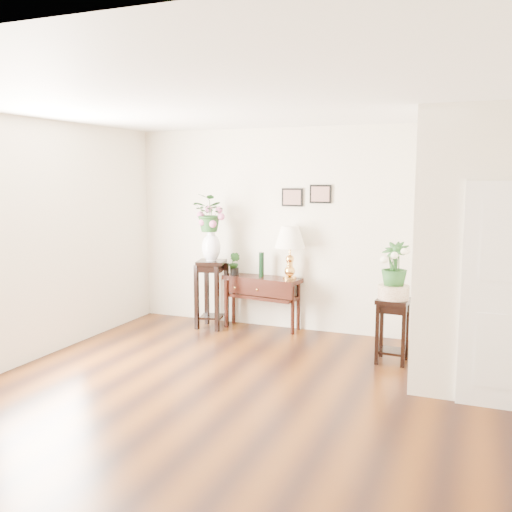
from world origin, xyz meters
The scene contains 19 objects.
floor centered at (0.00, 0.00, 0.00)m, with size 6.00×5.50×0.02m, color #52280C.
ceiling centered at (0.00, 0.00, 2.80)m, with size 6.00×5.50×0.02m, color white.
wall_back centered at (0.00, 2.75, 1.40)m, with size 6.00×0.02×2.80m, color silver.
wall_front centered at (0.00, -2.75, 1.40)m, with size 6.00×0.02×2.80m, color silver.
wall_left centered at (-3.00, 0.00, 1.40)m, with size 0.02×5.50×2.80m, color silver.
partition centered at (2.10, 1.77, 1.40)m, with size 1.80×1.95×2.80m, color silver.
art_print_left centered at (-0.65, 2.73, 1.85)m, with size 0.30×0.02×0.25m, color black.
art_print_right centered at (-0.25, 2.73, 1.90)m, with size 0.30×0.02×0.25m, color black.
wall_ornament centered at (1.16, 1.90, 2.05)m, with size 0.51×0.51×0.07m, color orange.
console_table centered at (-1.03, 2.57, 0.37)m, with size 1.11×0.37×0.74m, color black.
table_lamp centered at (-0.62, 2.57, 1.09)m, with size 0.42×0.42×0.74m, color #DCA24E.
green_vase centered at (-1.04, 2.57, 0.91)m, with size 0.07×0.07×0.35m, color black.
potted_plant centered at (-1.45, 2.57, 0.90)m, with size 0.17×0.14×0.31m, color #1D481C.
plant_stand_a centered at (-1.71, 2.35, 0.48)m, with size 0.38×0.38×0.97m, color black.
porcelain_vase centered at (-1.71, 2.35, 1.19)m, with size 0.26×0.26×0.45m, color silver, non-canonical shape.
lily_arrangement centered at (-1.71, 2.35, 1.63)m, with size 0.47×0.41×0.53m, color #1D481C.
plant_stand_b centered at (0.90, 1.76, 0.37)m, with size 0.35×0.35×0.75m, color black.
ceramic_bowl centered at (0.90, 1.76, 0.83)m, with size 0.35×0.35×0.16m, color beige.
narcissus centered at (0.90, 1.76, 1.14)m, with size 0.30×0.30×0.53m, color #1D481C.
Camera 1 is at (1.83, -4.75, 2.14)m, focal length 40.00 mm.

